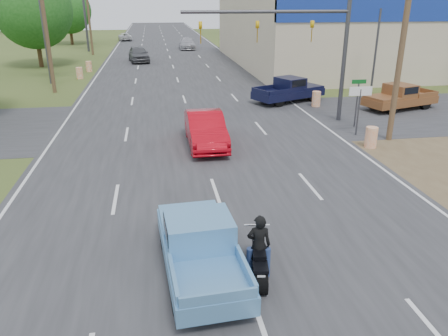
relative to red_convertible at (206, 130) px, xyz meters
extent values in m
cube|color=#2D2D30|center=(-0.28, 26.47, -0.79)|extent=(15.00, 180.00, 0.02)
cube|color=#2D2D30|center=(-0.28, 4.47, -0.79)|extent=(120.00, 10.00, 0.02)
cylinder|color=#4C3823|center=(9.22, -0.53, 4.20)|extent=(0.28, 0.28, 10.00)
cylinder|color=#4C3823|center=(9.22, 17.47, 4.20)|extent=(0.28, 0.28, 10.00)
cylinder|color=#4C3823|center=(9.22, 35.47, 4.20)|extent=(0.28, 0.28, 10.00)
cylinder|color=#4C3823|center=(-9.78, 14.47, 4.20)|extent=(0.28, 0.28, 10.00)
cylinder|color=#4C3823|center=(-9.78, 38.47, 4.20)|extent=(0.28, 0.28, 10.00)
cylinder|color=#422D19|center=(-13.78, 28.47, 0.82)|extent=(0.44, 0.44, 3.24)
sphere|color=#1A4D16|center=(-13.78, 28.47, 4.78)|extent=(7.56, 7.56, 7.56)
cylinder|color=#422D19|center=(-14.48, 52.47, 0.64)|extent=(0.44, 0.44, 2.88)
sphere|color=#1A4D16|center=(-14.48, 52.47, 4.16)|extent=(6.72, 6.72, 6.72)
cylinder|color=#422D19|center=(29.72, 81.47, 0.91)|extent=(0.44, 0.44, 3.42)
sphere|color=#1A4D16|center=(29.72, 81.47, 5.09)|extent=(7.98, 7.98, 7.98)
cylinder|color=#422D19|center=(-30.28, 81.47, 1.09)|extent=(0.44, 0.44, 3.78)
cylinder|color=orange|center=(7.72, -1.53, -0.30)|extent=(0.56, 0.56, 1.00)
cylinder|color=orange|center=(8.12, 6.97, -0.30)|extent=(0.56, 0.56, 1.00)
cylinder|color=orange|center=(-8.78, 20.47, -0.30)|extent=(0.56, 0.56, 1.00)
cylinder|color=orange|center=(-8.48, 24.47, -0.30)|extent=(0.56, 0.56, 1.00)
cylinder|color=#3F3F44|center=(-10.78, 18.47, 3.70)|extent=(0.30, 0.30, 9.00)
cylinder|color=#3F3F44|center=(-10.78, 42.47, 3.70)|extent=(0.30, 0.30, 9.00)
cylinder|color=#3F3F44|center=(7.92, 0.47, 0.40)|extent=(0.08, 0.08, 2.40)
cube|color=white|center=(7.92, 0.47, 1.50)|extent=(1.20, 0.05, 0.45)
cylinder|color=#3F3F44|center=(8.52, 1.97, 0.40)|extent=(0.08, 0.08, 2.40)
cube|color=#0C591E|center=(8.52, 1.97, 1.70)|extent=(0.80, 0.04, 0.22)
cylinder|color=#3F3F44|center=(8.22, 3.47, 2.70)|extent=(0.24, 0.24, 7.00)
cylinder|color=#3F3F44|center=(3.72, 3.47, 5.20)|extent=(9.00, 0.18, 0.18)
imported|color=gold|center=(6.22, 3.47, 4.75)|extent=(0.18, 0.40, 1.10)
imported|color=gold|center=(3.22, 3.47, 4.75)|extent=(0.18, 0.40, 1.10)
imported|color=gold|center=(0.22, 3.47, 4.75)|extent=(0.18, 0.40, 1.10)
imported|color=#B90815|center=(0.00, 0.00, 0.00)|extent=(1.71, 4.85, 1.60)
cylinder|color=black|center=(-0.04, -11.44, -0.45)|extent=(0.43, 0.73, 0.69)
cylinder|color=black|center=(0.19, -9.95, -0.45)|extent=(0.23, 0.70, 0.69)
cube|color=black|center=(0.08, -10.67, -0.15)|extent=(0.42, 1.27, 0.31)
cube|color=black|center=(0.12, -10.41, 0.06)|extent=(0.36, 0.61, 0.23)
cube|color=black|center=(0.03, -10.98, 0.01)|extent=(0.40, 0.61, 0.10)
cylinder|color=white|center=(0.17, -10.11, 0.30)|extent=(0.68, 0.16, 0.05)
cube|color=white|center=(-0.08, -11.67, -0.22)|extent=(0.19, 0.05, 0.13)
imported|color=black|center=(0.05, -10.82, 0.03)|extent=(0.65, 0.48, 1.65)
cylinder|color=black|center=(-2.22, -9.05, -0.44)|extent=(0.31, 0.73, 0.72)
cylinder|color=black|center=(-0.71, -8.95, -0.44)|extent=(0.31, 0.73, 0.72)
cylinder|color=black|center=(-2.04, -11.85, -0.44)|extent=(0.31, 0.73, 0.72)
cylinder|color=black|center=(-0.53, -11.75, -0.44)|extent=(0.31, 0.73, 0.72)
cube|color=#578DBB|center=(-1.37, -10.40, -0.24)|extent=(2.09, 4.78, 0.47)
cube|color=#578DBB|center=(-1.46, -9.00, 0.06)|extent=(1.82, 1.88, 0.16)
cube|color=#578DBB|center=(-1.38, -10.31, 0.37)|extent=(1.74, 1.50, 0.76)
cube|color=black|center=(-1.38, -10.31, 0.50)|extent=(1.76, 1.23, 0.40)
cube|color=#578DBB|center=(-1.23, -12.68, 0.12)|extent=(1.65, 0.18, 0.27)
cylinder|color=black|center=(7.75, 9.95, -0.41)|extent=(0.82, 0.58, 0.77)
cylinder|color=black|center=(8.42, 8.48, -0.41)|extent=(0.82, 0.58, 0.77)
cylinder|color=black|center=(5.01, 8.71, -0.41)|extent=(0.82, 0.58, 0.77)
cylinder|color=black|center=(5.68, 7.23, -0.41)|extent=(0.82, 0.58, 0.77)
cube|color=black|center=(6.72, 8.59, -0.20)|extent=(5.37, 3.83, 0.50)
cube|color=black|center=(8.09, 9.22, 0.12)|extent=(2.49, 2.46, 0.17)
cube|color=black|center=(6.81, 8.64, 0.46)|extent=(2.10, 2.24, 0.82)
cube|color=black|center=(6.81, 8.64, 0.60)|extent=(1.85, 2.15, 0.43)
cube|color=black|center=(4.48, 7.58, 0.19)|extent=(0.80, 1.65, 0.29)
cylinder|color=black|center=(11.98, 4.25, -0.42)|extent=(0.80, 0.49, 0.75)
cylinder|color=black|center=(11.51, 5.75, -0.42)|extent=(0.80, 0.49, 0.75)
cylinder|color=black|center=(14.76, 5.12, -0.42)|extent=(0.80, 0.49, 0.75)
cylinder|color=black|center=(14.29, 6.62, -0.42)|extent=(0.80, 0.49, 0.75)
cube|color=brown|center=(13.14, 5.44, -0.22)|extent=(5.19, 3.24, 0.49)
cube|color=brown|center=(11.75, 5.00, 0.09)|extent=(2.29, 2.25, 0.17)
cube|color=brown|center=(13.04, 5.41, 0.42)|extent=(1.91, 2.08, 0.79)
cube|color=black|center=(13.04, 5.41, 0.56)|extent=(1.64, 2.02, 0.42)
cube|color=brown|center=(15.41, 6.15, 0.15)|extent=(0.59, 1.66, 0.28)
imported|color=#4D4E51|center=(-3.86, 30.78, 0.06)|extent=(2.66, 5.26, 1.72)
imported|color=#AAA9AE|center=(2.52, 43.23, -0.04)|extent=(2.23, 5.30, 1.53)
imported|color=silver|center=(-6.78, 58.18, -0.18)|extent=(2.55, 4.63, 1.23)
camera|label=1|loc=(-2.27, -19.97, 5.84)|focal=35.00mm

